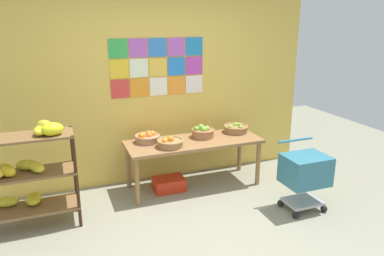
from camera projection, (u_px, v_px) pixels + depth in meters
ground at (211, 247)px, 3.69m from camera, size 9.68×9.68×0.00m
back_wall_with_art at (156, 86)px, 4.99m from camera, size 4.43×0.07×2.62m
banana_shelf_unit at (29, 168)px, 3.88m from camera, size 0.93×0.42×1.19m
display_table at (194, 146)px, 4.89m from camera, size 1.79×0.65×0.65m
fruit_basket_right at (203, 132)px, 4.98m from camera, size 0.32×0.32×0.17m
fruit_basket_back_left at (170, 142)px, 4.61m from camera, size 0.34×0.34×0.14m
fruit_basket_left at (236, 128)px, 5.21m from camera, size 0.35×0.35×0.13m
fruit_basket_centre at (148, 137)px, 4.79m from camera, size 0.33×0.33×0.15m
produce_crate_under_table at (169, 184)px, 4.90m from camera, size 0.40×0.29×0.17m
shopping_cart at (305, 172)px, 4.30m from camera, size 0.50×0.44×0.82m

